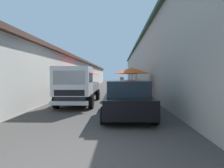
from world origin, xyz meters
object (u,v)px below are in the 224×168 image
Objects in this scene: fruit_stall_near_right at (130,74)px; hatchback_car at (127,98)px; delivery_truck at (77,87)px; vendor_by_crates at (122,88)px; vendor_in_shade at (136,83)px; fruit_stall_near_left at (132,74)px; fruit_stall_far_left at (84,73)px.

fruit_stall_near_right reaches higher than hatchback_car.
delivery_truck is at bearing 52.45° from hatchback_car.
delivery_truck is 2.49m from vendor_by_crates.
fruit_stall_near_right reaches higher than vendor_by_crates.
vendor_in_shade reaches higher than vendor_by_crates.
delivery_truck is 7.59m from vendor_in_shade.
delivery_truck is at bearing 149.54° from vendor_in_shade.
fruit_stall_near_left is at bearing -6.93° from hatchback_car.
fruit_stall_far_left is 0.70× the size of hatchback_car.
vendor_by_crates is at bearing -144.02° from fruit_stall_far_left.
fruit_stall_near_left is 1.07× the size of fruit_stall_near_right.
fruit_stall_near_right is at bearing -4.13° from hatchback_car.
fruit_stall_near_left is 1.61× the size of vendor_by_crates.
hatchback_car is 2.52m from vendor_by_crates.
fruit_stall_near_left is 3.86m from vendor_in_shade.
hatchback_car is (-15.22, 1.10, -1.13)m from fruit_stall_near_right.
fruit_stall_far_left is at bearing 7.57° from delivery_truck.
fruit_stall_near_right is at bearing 1.31° from vendor_in_shade.
delivery_truck is 3.09× the size of vendor_by_crates.
vendor_by_crates is at bearing 3.75° from hatchback_car.
vendor_by_crates is (-4.22, -3.06, -0.94)m from fruit_stall_far_left.
delivery_truck is (-13.22, 3.70, -0.82)m from fruit_stall_near_right.
fruit_stall_near_right reaches higher than delivery_truck.
fruit_stall_far_left reaches higher than fruit_stall_near_left.
fruit_stall_near_right is at bearing -27.00° from fruit_stall_far_left.
fruit_stall_near_right is at bearing -2.82° from fruit_stall_near_left.
fruit_stall_near_left reaches higher than vendor_by_crates.
fruit_stall_far_left is 7.54m from hatchback_car.
vendor_by_crates is (-12.71, 1.26, -0.94)m from fruit_stall_near_right.
delivery_truck is at bearing -172.43° from fruit_stall_far_left.
delivery_truck is (-2.83, 3.19, -0.76)m from fruit_stall_near_left.
fruit_stall_near_left is 4.26m from fruit_stall_far_left.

